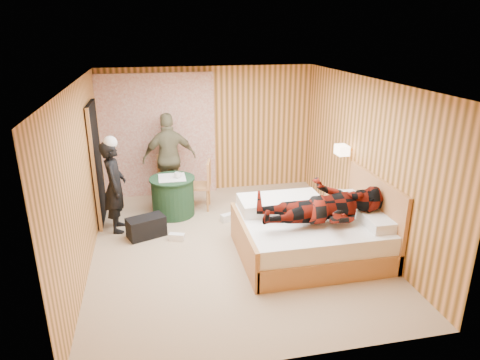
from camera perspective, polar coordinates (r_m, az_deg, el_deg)
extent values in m
cube|color=tan|center=(6.74, -1.00, -8.64)|extent=(4.20, 5.00, 0.01)
cube|color=white|center=(5.97, -1.14, 12.98)|extent=(4.20, 5.00, 0.01)
cube|color=#EA9B59|center=(8.62, -4.19, 6.61)|extent=(4.20, 0.02, 2.50)
cube|color=#EA9B59|center=(6.22, -20.42, 0.18)|extent=(0.02, 5.00, 2.50)
cube|color=#EA9B59|center=(6.92, 16.30, 2.56)|extent=(0.02, 5.00, 2.50)
cube|color=beige|center=(8.49, -10.84, 5.77)|extent=(2.20, 0.08, 2.40)
cube|color=black|center=(7.61, -18.55, 2.07)|extent=(0.06, 0.90, 2.05)
cylinder|color=gold|center=(7.25, 14.01, 3.94)|extent=(0.18, 0.04, 0.04)
cube|color=beige|center=(7.21, 13.44, 3.92)|extent=(0.18, 0.24, 0.16)
cube|color=#C07A4E|center=(6.50, 9.54, -8.50)|extent=(2.08, 1.66, 0.31)
cube|color=white|center=(6.37, 9.69, -6.23)|extent=(2.01, 1.60, 0.26)
cube|color=#C07A4E|center=(6.16, 0.46, -8.44)|extent=(0.06, 1.66, 0.58)
cube|color=#C07A4E|center=(6.71, 17.44, -4.30)|extent=(0.06, 1.66, 1.14)
cube|color=white|center=(6.30, 18.00, -5.25)|extent=(0.39, 0.57, 0.15)
cube|color=white|center=(6.93, 14.88, -2.60)|extent=(0.39, 0.57, 0.15)
cube|color=white|center=(6.57, 5.38, -3.07)|extent=(1.25, 0.62, 0.19)
cube|color=#C07A4E|center=(7.32, 13.35, -4.37)|extent=(0.40, 0.56, 0.56)
cube|color=#C07A4E|center=(7.25, 13.46, -3.09)|extent=(0.42, 0.58, 0.03)
cylinder|color=#1E4225|center=(7.73, -8.91, -2.24)|extent=(0.75, 0.75, 0.68)
cylinder|color=#1E4225|center=(7.61, -9.05, 0.17)|extent=(0.80, 0.80, 0.03)
cube|color=white|center=(7.60, -9.06, 0.32)|extent=(0.60, 0.60, 0.01)
cube|color=#C07A4E|center=(8.21, -9.18, -0.09)|extent=(0.49, 0.49, 0.05)
cube|color=#C07A4E|center=(8.31, -9.57, 1.95)|extent=(0.42, 0.11, 0.46)
cylinder|color=#C07A4E|center=(8.11, -9.99, -2.18)|extent=(0.04, 0.04, 0.43)
cylinder|color=#C07A4E|center=(8.48, -8.24, -1.08)|extent=(0.04, 0.04, 0.43)
cube|color=#C07A4E|center=(7.90, -5.48, -0.78)|extent=(0.49, 0.49, 0.05)
cube|color=#C07A4E|center=(7.80, -4.18, 0.90)|extent=(0.13, 0.41, 0.45)
cylinder|color=#C07A4E|center=(8.16, -6.47, -1.88)|extent=(0.04, 0.04, 0.42)
cylinder|color=#C07A4E|center=(7.81, -4.34, -2.81)|extent=(0.04, 0.04, 0.42)
cube|color=black|center=(7.08, -12.39, -6.13)|extent=(0.66, 0.50, 0.33)
cube|color=white|center=(6.92, -8.42, -7.52)|extent=(0.27, 0.18, 0.11)
cube|color=white|center=(7.50, -1.50, -4.98)|extent=(0.31, 0.22, 0.13)
imported|color=black|center=(7.21, -16.36, -0.86)|extent=(0.37, 0.56, 1.53)
imported|color=#6F6A4A|center=(8.19, -9.38, 2.89)|extent=(1.05, 0.54, 1.72)
imported|color=#631209|center=(6.00, 11.12, -2.18)|extent=(0.86, 0.67, 1.77)
imported|color=white|center=(7.17, 13.70, -2.42)|extent=(0.22, 0.26, 0.02)
imported|color=white|center=(7.16, 13.71, -2.27)|extent=(0.18, 0.23, 0.02)
imported|color=white|center=(7.31, 13.13, -1.64)|extent=(0.11, 0.11, 0.09)
imported|color=white|center=(7.54, -8.30, 0.63)|extent=(0.14, 0.14, 0.10)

